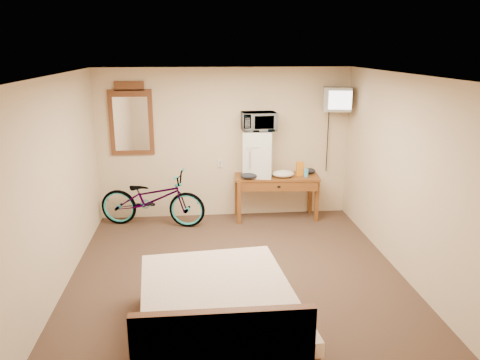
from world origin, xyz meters
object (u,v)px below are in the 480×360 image
Objects in this scene: blue_cup at (306,173)px; bed at (218,317)px; crt_television at (337,99)px; mini_fridge at (258,153)px; desk at (277,183)px; wall_mirror at (131,120)px; bicycle at (152,199)px; microwave at (259,121)px.

bed is at bearing -116.14° from blue_cup.
crt_television is at bearing 58.33° from bed.
mini_fridge reaches higher than bed.
desk is 1.21× the size of wall_mirror.
bicycle is (-2.99, -0.13, -1.55)m from crt_television.
microwave is 0.90× the size of crt_television.
blue_cup is at bearing -77.55° from bicycle.
desk is 2.40× the size of crt_television.
wall_mirror is 1.32m from bicycle.
blue_cup is 0.06× the size of bed.
wall_mirror is at bearing 173.36° from desk.
wall_mirror reaches higher than bicycle.
wall_mirror reaches higher than desk.
crt_television reaches higher than desk.
mini_fridge is 6.00× the size of blue_cup.
desk is 0.69× the size of bed.
wall_mirror is (-2.04, 0.23, 0.02)m from microwave.
bicycle is (-2.52, -0.03, -0.36)m from blue_cup.
mini_fridge is 0.37× the size of bed.
blue_cup is 2.54m from bicycle.
blue_cup is (0.78, -0.12, -0.32)m from mini_fridge.
mini_fridge is 1.41× the size of microwave.
wall_mirror is 0.57× the size of bed.
mini_fridge is 0.64× the size of wall_mirror.
crt_television reaches higher than bicycle.
bicycle is (-1.74, -0.15, -1.21)m from microwave.
microwave is at bearing 56.32° from mini_fridge.
bicycle reaches higher than bed.
desk is at bearing -11.66° from microwave.
bed is (1.20, -3.65, -1.38)m from wall_mirror.
wall_mirror is at bearing 108.24° from bed.
microwave is 2.06m from wall_mirror.
bicycle is 0.83× the size of bed.
crt_television is at bearing -75.83° from bicycle.
crt_television is at bearing 11.35° from blue_cup.
bicycle is at bearing -175.15° from mini_fridge.
mini_fridge is 1.87m from bicycle.
microwave is (0.00, 0.00, 0.53)m from mini_fridge.
microwave reaches higher than desk.
crt_television reaches higher than blue_cup.
wall_mirror is 0.69× the size of bicycle.
microwave is at bearing 171.47° from blue_cup.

